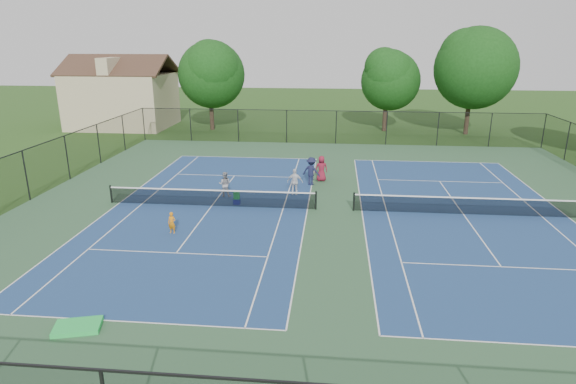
# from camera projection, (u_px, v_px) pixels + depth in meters

# --- Properties ---
(ground) EXTENTS (140.00, 140.00, 0.00)m
(ground) POSITION_uv_depth(u_px,v_px,m) (335.00, 210.00, 26.85)
(ground) COLOR #234716
(ground) RESTS_ON ground
(court_pad) EXTENTS (36.00, 36.00, 0.01)m
(court_pad) POSITION_uv_depth(u_px,v_px,m) (335.00, 210.00, 26.85)
(court_pad) COLOR #31573D
(court_pad) RESTS_ON ground
(tennis_court_left) EXTENTS (12.00, 23.83, 1.07)m
(tennis_court_left) POSITION_uv_depth(u_px,v_px,m) (212.00, 204.00, 27.47)
(tennis_court_left) COLOR navy
(tennis_court_left) RESTS_ON ground
(tennis_court_right) EXTENTS (12.00, 23.83, 1.07)m
(tennis_court_right) POSITION_uv_depth(u_px,v_px,m) (463.00, 213.00, 26.17)
(tennis_court_right) COLOR navy
(tennis_court_right) RESTS_ON ground
(perimeter_fence) EXTENTS (36.08, 36.08, 3.02)m
(perimeter_fence) POSITION_uv_depth(u_px,v_px,m) (335.00, 183.00, 26.37)
(perimeter_fence) COLOR black
(perimeter_fence) RESTS_ON ground
(tree_back_a) EXTENTS (6.80, 6.80, 9.15)m
(tree_back_a) POSITION_uv_depth(u_px,v_px,m) (210.00, 71.00, 48.99)
(tree_back_a) COLOR #2D2116
(tree_back_a) RESTS_ON ground
(tree_back_c) EXTENTS (6.00, 6.00, 8.40)m
(tree_back_c) POSITION_uv_depth(u_px,v_px,m) (387.00, 77.00, 48.44)
(tree_back_c) COLOR #2D2116
(tree_back_c) RESTS_ON ground
(tree_back_d) EXTENTS (7.80, 7.80, 10.37)m
(tree_back_d) POSITION_uv_depth(u_px,v_px,m) (473.00, 64.00, 46.34)
(tree_back_d) COLOR #2D2116
(tree_back_d) RESTS_ON ground
(clapboard_house) EXTENTS (10.80, 8.10, 7.65)m
(clapboard_house) POSITION_uv_depth(u_px,v_px,m) (122.00, 98.00, 51.76)
(clapboard_house) COLOR tan
(clapboard_house) RESTS_ON ground
(child_player) EXTENTS (0.43, 0.31, 1.08)m
(child_player) POSITION_uv_depth(u_px,v_px,m) (172.00, 223.00, 23.51)
(child_player) COLOR orange
(child_player) RESTS_ON ground
(instructor) EXTENTS (0.75, 0.59, 1.54)m
(instructor) POSITION_uv_depth(u_px,v_px,m) (225.00, 184.00, 28.98)
(instructor) COLOR gray
(instructor) RESTS_ON ground
(bystander_a) EXTENTS (0.97, 0.42, 1.64)m
(bystander_a) POSITION_uv_depth(u_px,v_px,m) (295.00, 182.00, 29.27)
(bystander_a) COLOR silver
(bystander_a) RESTS_ON ground
(bystander_b) EXTENTS (1.36, 1.08, 1.85)m
(bystander_b) POSITION_uv_depth(u_px,v_px,m) (311.00, 171.00, 31.26)
(bystander_b) COLOR #191C39
(bystander_b) RESTS_ON ground
(bystander_c) EXTENTS (0.93, 0.69, 1.72)m
(bystander_c) POSITION_uv_depth(u_px,v_px,m) (321.00, 169.00, 32.14)
(bystander_c) COLOR maroon
(bystander_c) RESTS_ON ground
(ball_crate) EXTENTS (0.37, 0.31, 0.32)m
(ball_crate) POSITION_uv_depth(u_px,v_px,m) (237.00, 201.00, 27.78)
(ball_crate) COLOR #152296
(ball_crate) RESTS_ON ground
(ball_hopper) EXTENTS (0.36, 0.30, 0.42)m
(ball_hopper) POSITION_uv_depth(u_px,v_px,m) (237.00, 195.00, 27.66)
(ball_hopper) COLOR green
(ball_hopper) RESTS_ON ball_crate
(green_tarp) EXTENTS (1.66, 1.29, 0.16)m
(green_tarp) POSITION_uv_depth(u_px,v_px,m) (78.00, 327.00, 15.80)
(green_tarp) COLOR green
(green_tarp) RESTS_ON ground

